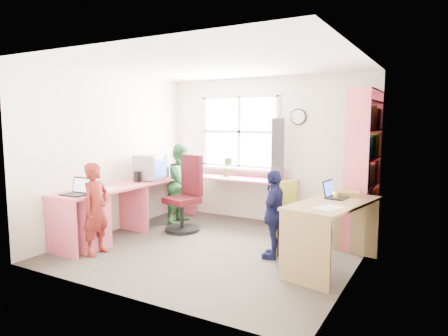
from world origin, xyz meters
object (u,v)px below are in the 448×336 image
person_navy (274,214)px  l_desk (125,208)px  person_green (182,184)px  laptop_right (334,194)px  right_desk (333,220)px  wooden_chair (292,217)px  laptop_left (78,191)px  potted_plant (227,167)px  crt_monitor (150,167)px  bookshelf (363,171)px  cd_tower (278,149)px  person_red (96,209)px  swivel_chair (186,198)px

person_navy → l_desk: bearing=-85.9°
person_green → laptop_right: bearing=-108.5°
person_green → right_desk: bearing=-112.8°
l_desk → wooden_chair: size_ratio=3.12×
wooden_chair → laptop_right: bearing=33.3°
laptop_left → potted_plant: 2.56m
right_desk → crt_monitor: (-3.00, 0.42, 0.39)m
bookshelf → crt_monitor: (-3.10, -0.74, -0.05)m
laptop_right → person_navy: size_ratio=0.30×
cd_tower → l_desk: bearing=-150.2°
potted_plant → person_navy: (1.42, -1.38, -0.37)m
crt_monitor → person_green: 0.62m
person_red → swivel_chair: bearing=-19.3°
cd_tower → potted_plant: 0.93m
potted_plant → l_desk: bearing=-112.7°
swivel_chair → laptop_left: 1.67m
laptop_left → laptop_right: (2.95, 1.24, 0.03)m
right_desk → laptop_right: size_ratio=4.45×
l_desk → right_desk: (2.85, 0.31, 0.11)m
potted_plant → person_green: size_ratio=0.25×
crt_monitor → person_red: (0.28, -1.39, -0.37)m
l_desk → cd_tower: cd_tower is taller
right_desk → person_navy: bearing=-170.0°
laptop_left → laptop_right: size_ratio=0.97×
potted_plant → person_red: size_ratio=0.28×
wooden_chair → person_green: size_ratio=0.72×
cd_tower → person_red: size_ratio=0.84×
cd_tower → laptop_right: bearing=-64.4°
cd_tower → wooden_chair: bearing=-79.9°
swivel_chair → crt_monitor: size_ratio=2.65×
swivel_chair → wooden_chair: bearing=2.8°
l_desk → person_red: bearing=-78.9°
swivel_chair → laptop_right: size_ratio=3.57×
potted_plant → crt_monitor: bearing=-131.4°
laptop_right → laptop_left: bearing=118.9°
person_green → potted_plant: bearing=-52.3°
right_desk → cd_tower: (-1.27, 1.48, 0.67)m
bookshelf → person_navy: bookshelf is taller
laptop_right → bookshelf: bearing=-3.7°
laptop_left → person_green: size_ratio=0.24×
swivel_chair → cd_tower: 1.65m
right_desk → cd_tower: bearing=141.7°
bookshelf → crt_monitor: bearing=-166.6°
swivel_chair → laptop_left: bearing=-97.9°
wooden_chair → laptop_right: laptop_right is taller
swivel_chair → crt_monitor: bearing=-156.6°
person_green → l_desk: bearing=168.0°
person_red → l_desk: bearing=4.6°
potted_plant → laptop_right: bearing=-29.1°
wooden_chair → right_desk: bearing=7.5°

